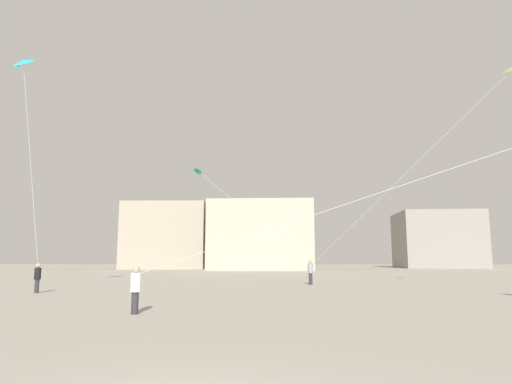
{
  "coord_description": "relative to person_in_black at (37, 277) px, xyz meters",
  "views": [
    {
      "loc": [
        1.16,
        -4.94,
        1.83
      ],
      "look_at": [
        0.0,
        23.89,
        6.16
      ],
      "focal_mm": 31.32,
      "sensor_mm": 36.0,
      "label": 1
    }
  ],
  "objects": [
    {
      "name": "building_left_hall",
      "position": [
        -7.25,
        61.82,
        5.19
      ],
      "size": [
        15.48,
        16.83,
        12.11
      ],
      "color": "#A39984",
      "rests_on": "ground_plane"
    },
    {
      "name": "kite_lime_delta",
      "position": [
        25.94,
        0.18,
        11.1
      ],
      "size": [
        11.36,
        9.18,
        11.39
      ],
      "color": "#8CD12D"
    },
    {
      "name": "kite_emerald_diamond",
      "position": [
        6.72,
        12.96,
        8.16
      ],
      "size": [
        9.58,
        5.22,
        8.25
      ],
      "color": "green"
    },
    {
      "name": "building_right_hall",
      "position": [
        46.75,
        70.28,
        4.85
      ],
      "size": [
        16.25,
        14.75,
        11.43
      ],
      "color": "gray",
      "rests_on": "ground_plane"
    },
    {
      "name": "building_centre_hall",
      "position": [
        10.75,
        53.4,
        4.84
      ],
      "size": [
        17.43,
        14.94,
        11.42
      ],
      "color": "#B2A893",
      "rests_on": "ground_plane"
    },
    {
      "name": "kite_cyan_diamond",
      "position": [
        -2.18,
        0.67,
        12.72
      ],
      "size": [
        2.98,
        1.42,
        12.83
      ],
      "color": "#1EB2C6"
    },
    {
      "name": "person_in_white",
      "position": [
        8.25,
        -9.1,
        0.01
      ],
      "size": [
        0.35,
        0.35,
        1.6
      ],
      "rotation": [
        0.0,
        0.0,
        4.1
      ],
      "color": "#2D2D33",
      "rests_on": "ground_plane"
    },
    {
      "name": "person_in_grey",
      "position": [
        15.52,
        8.38,
        0.12
      ],
      "size": [
        0.39,
        0.39,
        1.8
      ],
      "rotation": [
        0.0,
        0.0,
        5.14
      ],
      "color": "#2D2D33",
      "rests_on": "ground_plane"
    },
    {
      "name": "person_in_black",
      "position": [
        0.0,
        0.0,
        0.0
      ],
      "size": [
        0.34,
        0.34,
        1.58
      ],
      "rotation": [
        0.0,
        0.0,
        2.16
      ],
      "color": "#2D2D33",
      "rests_on": "ground_plane"
    }
  ]
}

